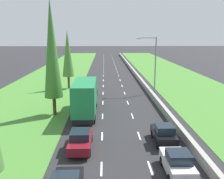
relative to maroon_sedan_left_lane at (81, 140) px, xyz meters
The scene contains 13 objects.
ground_plane 41.83m from the maroon_sedan_left_lane, 85.18° to the left, with size 300.00×300.00×0.00m, color #28282B.
grass_verge_left 42.67m from the maroon_sedan_left_lane, 102.36° to the left, with size 14.00×140.00×0.04m, color #478433.
grass_verge_right 45.35m from the maroon_sedan_left_lane, 66.80° to the left, with size 14.00×140.00×0.04m, color #478433.
median_barrier 42.69m from the maroon_sedan_left_lane, 77.53° to the left, with size 0.44×120.00×0.85m, color #9E9B93.
lane_markings 41.83m from the maroon_sedan_left_lane, 85.18° to the left, with size 3.64×116.00×0.01m.
maroon_sedan_left_lane is the anchor object (origin of this frame).
white_hatchback_right_lane 8.10m from the maroon_sedan_left_lane, 30.84° to the right, with size 1.74×3.90×1.72m.
green_box_truck_left_lane 9.38m from the maroon_sedan_left_lane, 91.38° to the left, with size 2.46×9.40×4.18m.
teal_hatchback_left_lane 19.29m from the maroon_sedan_left_lane, 90.12° to the left, with size 1.74×3.90×1.72m.
black_hatchback_right_lane_third 7.27m from the maroon_sedan_left_lane, ahead, with size 1.74×3.90×1.72m.
poplar_tree_second 12.37m from the maroon_sedan_left_lane, 112.55° to the left, with size 2.14×2.14×13.41m.
poplar_tree_third 25.59m from the maroon_sedan_left_lane, 99.86° to the left, with size 2.05×2.05×10.10m.
street_light_mast 23.43m from the maroon_sedan_left_lane, 64.68° to the left, with size 3.20×0.28×9.00m.
Camera 1 is at (-1.49, -1.72, 9.39)m, focal length 41.20 mm.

